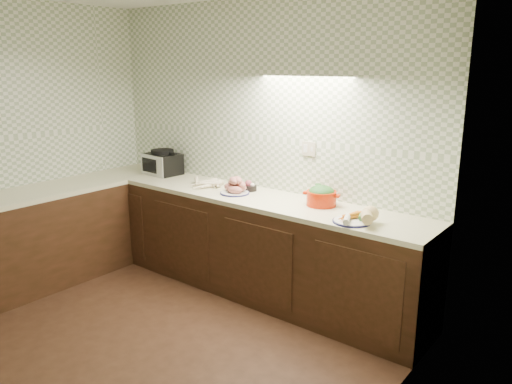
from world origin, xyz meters
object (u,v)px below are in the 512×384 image
Objects in this scene: onion_bowl at (249,187)px; toaster_oven at (162,163)px; parsnip_pile at (209,185)px; veg_plate at (360,216)px; sweet_potato_plate at (235,187)px; dutch_oven at (321,196)px.

toaster_oven is at bearing -179.19° from onion_bowl.
parsnip_pile is (0.80, -0.13, -0.09)m from toaster_oven.
onion_bowl is at bearing 169.15° from veg_plate.
toaster_oven is 1.41× the size of sweet_potato_plate.
veg_plate is at bearing -39.47° from dutch_oven.
toaster_oven is at bearing 172.74° from sweet_potato_plate.
onion_bowl is 0.77m from dutch_oven.
veg_plate is (1.60, -0.09, 0.02)m from parsnip_pile.
sweet_potato_plate is 0.88× the size of dutch_oven.
veg_plate is at bearing -10.85° from onion_bowl.
toaster_oven is 1.16m from onion_bowl.
toaster_oven is at bearing 174.75° from veg_plate.
dutch_oven is at bearing 3.53° from toaster_oven.
veg_plate is (1.26, -0.08, -0.02)m from sweet_potato_plate.
veg_plate reaches higher than onion_bowl.
parsnip_pile is 1.15m from dutch_oven.
veg_plate is (0.46, -0.22, -0.04)m from dutch_oven.
toaster_oven reaches higher than sweet_potato_plate.
sweet_potato_plate is 2.07× the size of onion_bowl.
dutch_oven reaches higher than veg_plate.
toaster_oven is 2.41m from veg_plate.
parsnip_pile is 0.34m from sweet_potato_plate.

